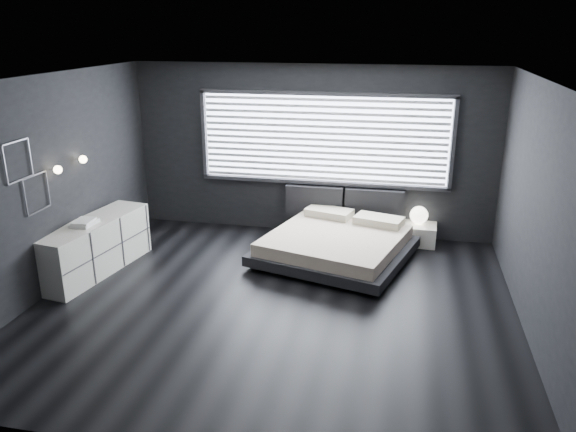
# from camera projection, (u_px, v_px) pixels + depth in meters

# --- Properties ---
(room) EXTENTS (6.04, 6.00, 2.80)m
(room) POSITION_uv_depth(u_px,v_px,m) (273.00, 199.00, 6.71)
(room) COLOR black
(room) RESTS_ON ground
(window) EXTENTS (4.14, 0.09, 1.52)m
(window) POSITION_uv_depth(u_px,v_px,m) (323.00, 139.00, 9.10)
(window) COLOR white
(window) RESTS_ON ground
(headboard) EXTENTS (1.96, 0.16, 0.52)m
(headboard) POSITION_uv_depth(u_px,v_px,m) (344.00, 203.00, 9.32)
(headboard) COLOR black
(headboard) RESTS_ON ground
(sconce_near) EXTENTS (0.18, 0.11, 0.11)m
(sconce_near) POSITION_uv_depth(u_px,v_px,m) (58.00, 170.00, 7.26)
(sconce_near) COLOR silver
(sconce_near) RESTS_ON ground
(sconce_far) EXTENTS (0.18, 0.11, 0.11)m
(sconce_far) POSITION_uv_depth(u_px,v_px,m) (83.00, 159.00, 7.81)
(sconce_far) COLOR silver
(sconce_far) RESTS_ON ground
(wall_art_upper) EXTENTS (0.01, 0.48, 0.48)m
(wall_art_upper) POSITION_uv_depth(u_px,v_px,m) (18.00, 161.00, 6.64)
(wall_art_upper) COLOR #47474C
(wall_art_upper) RESTS_ON ground
(wall_art_lower) EXTENTS (0.01, 0.48, 0.48)m
(wall_art_lower) POSITION_uv_depth(u_px,v_px,m) (37.00, 193.00, 7.02)
(wall_art_lower) COLOR #47474C
(wall_art_lower) RESTS_ON ground
(bed) EXTENTS (2.52, 2.46, 0.54)m
(bed) POSITION_uv_depth(u_px,v_px,m) (336.00, 244.00, 8.44)
(bed) COLOR black
(bed) RESTS_ON ground
(nightstand) EXTENTS (0.58, 0.50, 0.33)m
(nightstand) POSITION_uv_depth(u_px,v_px,m) (418.00, 234.00, 9.08)
(nightstand) COLOR white
(nightstand) RESTS_ON ground
(orb_lamp) EXTENTS (0.29, 0.29, 0.29)m
(orb_lamp) POSITION_uv_depth(u_px,v_px,m) (419.00, 215.00, 9.02)
(orb_lamp) COLOR white
(orb_lamp) RESTS_ON nightstand
(dresser) EXTENTS (0.83, 1.98, 0.77)m
(dresser) POSITION_uv_depth(u_px,v_px,m) (95.00, 246.00, 7.99)
(dresser) COLOR white
(dresser) RESTS_ON ground
(book_stack) EXTENTS (0.28, 0.37, 0.07)m
(book_stack) POSITION_uv_depth(u_px,v_px,m) (84.00, 222.00, 7.70)
(book_stack) COLOR white
(book_stack) RESTS_ON dresser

